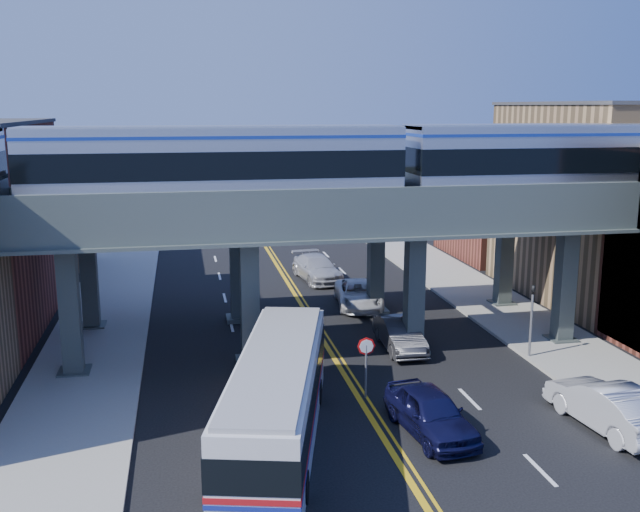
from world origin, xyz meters
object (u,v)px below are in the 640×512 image
Objects in this scene: transit_train at (216,164)px; stop_sign at (366,358)px; traffic_signal at (532,313)px; car_lane_c at (359,294)px; car_lane_b at (400,334)px; transit_bus at (277,400)px; car_lane_d at (317,268)px; car_lane_a at (430,412)px; car_parked_curb at (607,405)px.

stop_sign is (5.69, -5.00, -7.67)m from transit_train.
traffic_signal is 12.10m from car_lane_c.
car_lane_c is (3.06, 13.49, -0.99)m from stop_sign.
transit_train is 10.73× the size of car_lane_b.
traffic_signal is at bearing -50.01° from transit_bus.
car_lane_d is (-1.34, 15.10, 0.06)m from car_lane_b.
car_lane_c is at bearing 119.11° from traffic_signal.
stop_sign is 0.48× the size of car_lane_c.
car_lane_a is 1.05× the size of car_lane_b.
stop_sign reaches higher than car_parked_curb.
car_parked_curb is (6.36, -25.10, 0.05)m from car_lane_d.
car_lane_a is at bearing -79.85° from transit_bus.
car_lane_a is (7.19, -8.70, -8.58)m from transit_train.
transit_train reaches higher than car_lane_b.
transit_bus is at bearing -106.02° from car_lane_c.
car_lane_c is (7.20, 16.79, -0.87)m from transit_bus.
traffic_signal reaches higher than car_parked_curb.
car_parked_curb is at bearing -81.25° from transit_bus.
stop_sign reaches higher than car_lane_a.
transit_bus is 2.67× the size of car_lane_b.
car_parked_curb is at bearing -28.66° from stop_sign.
transit_train is at bearing 24.74° from transit_bus.
transit_train is 14.18m from car_lane_a.
car_parked_curb is at bearing -34.32° from transit_train.
stop_sign is 0.64× the size of traffic_signal.
car_lane_d is at bearing 81.76° from car_lane_a.
traffic_signal is 7.64m from car_parked_curb.
car_lane_b is at bearing -70.01° from car_parked_curb.
car_lane_a is 6.75m from car_parked_curb.
stop_sign is 9.41m from traffic_signal.
transit_bus is at bearing -79.46° from transit_train.
stop_sign is 6.44m from car_lane_b.
car_lane_d is at bearing -82.45° from car_parked_curb.
transit_train is 18.85m from car_parked_curb.
car_lane_c is at bearing 92.28° from car_lane_b.
car_lane_b is at bearing 3.31° from transit_train.
car_lane_d is at bearing 84.90° from stop_sign.
transit_bus is 5.71m from car_lane_a.
car_lane_c is 7.23m from car_lane_d.
transit_bus is 24.67m from car_lane_d.
stop_sign is at bearing -161.37° from traffic_signal.
car_parked_curb reaches higher than car_lane_d.
traffic_signal is (8.90, 3.00, 0.54)m from stop_sign.
car_lane_d is (0.34, 24.32, -0.00)m from car_lane_a.
car_lane_d reaches higher than car_lane_b.
car_parked_curb is at bearing -95.35° from traffic_signal.
transit_train is 16.36m from traffic_signal.
transit_bus is 2.55× the size of car_lane_a.
stop_sign is at bearing 104.61° from car_lane_a.
stop_sign is 20.72m from car_lane_d.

